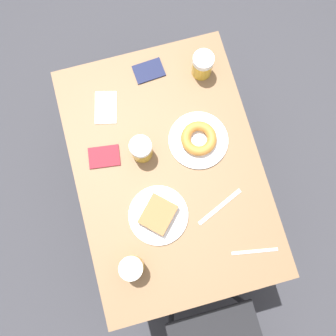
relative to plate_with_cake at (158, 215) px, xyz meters
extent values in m
plane|color=#333338|center=(-0.09, -0.17, -0.75)|extent=(8.00, 8.00, 0.00)
cube|color=brown|center=(-0.09, -0.17, -0.03)|extent=(0.75, 1.08, 0.03)
cylinder|color=black|center=(-0.42, -0.67, -0.40)|extent=(0.04, 0.04, 0.71)
cylinder|color=black|center=(0.25, -0.67, -0.40)|extent=(0.04, 0.04, 0.71)
cylinder|color=black|center=(-0.42, 0.33, -0.40)|extent=(0.04, 0.04, 0.71)
cylinder|color=black|center=(0.25, 0.33, -0.40)|extent=(0.04, 0.04, 0.71)
cylinder|color=black|center=(-0.28, 0.47, -0.53)|extent=(0.03, 0.03, 0.46)
cylinder|color=black|center=(0.07, 0.47, -0.53)|extent=(0.03, 0.03, 0.46)
cylinder|color=silver|center=(0.00, 0.00, -0.01)|extent=(0.24, 0.24, 0.01)
cube|color=brown|center=(0.00, 0.00, 0.01)|extent=(0.17, 0.17, 0.04)
cylinder|color=silver|center=(-0.24, -0.25, -0.01)|extent=(0.24, 0.24, 0.01)
torus|color=#B2702D|center=(-0.24, -0.25, 0.01)|extent=(0.15, 0.15, 0.04)
cylinder|color=gold|center=(0.14, 0.17, 0.03)|extent=(0.09, 0.09, 0.09)
cylinder|color=white|center=(0.14, 0.17, 0.08)|extent=(0.09, 0.09, 0.03)
cylinder|color=gold|center=(0.00, -0.26, 0.03)|extent=(0.09, 0.09, 0.09)
cylinder|color=white|center=(0.00, -0.26, 0.08)|extent=(0.09, 0.09, 0.03)
cylinder|color=gold|center=(-0.33, -0.54, 0.03)|extent=(0.09, 0.09, 0.09)
cylinder|color=white|center=(-0.33, -0.54, 0.08)|extent=(0.09, 0.09, 0.03)
cube|color=white|center=(0.10, -0.49, -0.02)|extent=(0.12, 0.16, 0.00)
cube|color=silver|center=(-0.32, 0.23, -0.02)|extent=(0.18, 0.04, 0.00)
cube|color=silver|center=(-0.24, 0.03, -0.02)|extent=(0.20, 0.10, 0.00)
cube|color=maroon|center=(0.15, -0.29, -0.02)|extent=(0.14, 0.10, 0.01)
cube|color=#141938|center=(-0.12, -0.60, -0.02)|extent=(0.13, 0.10, 0.01)
camera|label=1|loc=(-0.01, 0.12, 1.46)|focal=40.00mm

